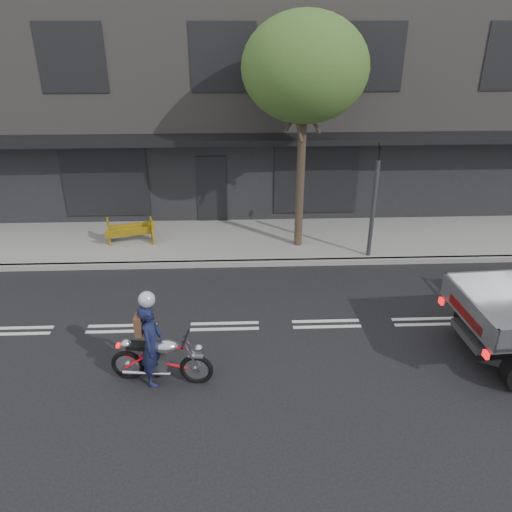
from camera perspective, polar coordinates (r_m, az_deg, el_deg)
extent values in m
plane|color=black|center=(11.83, -3.60, -8.03)|extent=(80.00, 80.00, 0.00)
cube|color=gray|center=(15.91, -3.33, 1.75)|extent=(32.00, 3.20, 0.15)
cube|color=gray|center=(14.47, -3.41, -0.87)|extent=(32.00, 0.20, 0.15)
cube|color=slate|center=(21.25, -3.38, 18.98)|extent=(26.00, 10.00, 8.00)
cylinder|color=#382B21|center=(14.85, 5.05, 7.86)|extent=(0.24, 0.24, 4.00)
ellipsoid|color=#27501E|center=(14.17, 5.60, 20.63)|extent=(3.40, 3.40, 2.89)
cylinder|color=#2D2D30|center=(14.62, 13.20, 4.88)|extent=(0.12, 0.12, 3.00)
imported|color=black|center=(14.10, 13.93, 11.51)|extent=(0.08, 0.10, 0.50)
torus|color=black|center=(10.46, -14.44, -11.98)|extent=(0.68, 0.19, 0.67)
torus|color=black|center=(10.11, -6.82, -12.73)|extent=(0.68, 0.19, 0.67)
cube|color=#2D2D30|center=(10.21, -11.04, -11.88)|extent=(0.37, 0.28, 0.28)
ellipsoid|color=silver|center=(9.93, -10.34, -10.12)|extent=(0.58, 0.38, 0.27)
cube|color=black|center=(10.07, -13.01, -9.97)|extent=(0.56, 0.30, 0.09)
cylinder|color=black|center=(9.72, -8.10, -9.41)|extent=(0.12, 0.60, 0.04)
imported|color=#151A3B|center=(9.96, -11.83, -9.87)|extent=(0.50, 0.69, 1.74)
cylinder|color=black|center=(12.42, 23.74, -6.32)|extent=(0.88, 0.37, 0.86)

